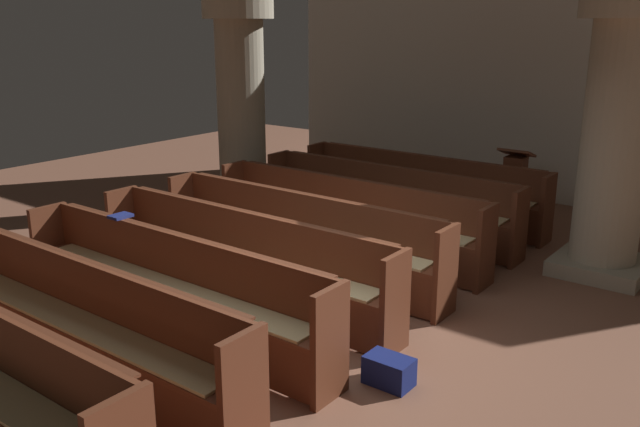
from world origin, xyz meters
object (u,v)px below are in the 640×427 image
at_px(pew_row_3, 297,234).
at_px(pew_row_6, 77,318).
at_px(pew_row_0, 420,186).
at_px(pillar_aisle_side, 617,133).
at_px(pew_row_5, 168,283).
at_px(pew_row_4, 239,256).
at_px(pew_row_1, 385,200).
at_px(pew_row_2, 345,215).
at_px(lectern, 514,189).
at_px(kneeler_box_navy, 389,371).
at_px(pillar_far_side, 241,100).
at_px(hymn_book, 121,216).

xyz_separation_m(pew_row_3, pew_row_6, (0.00, -2.89, 0.00)).
relative_size(pew_row_0, pillar_aisle_side, 1.21).
relative_size(pew_row_3, pew_row_5, 1.00).
bearing_deg(pew_row_4, pew_row_6, -90.00).
relative_size(pew_row_1, pew_row_6, 1.00).
height_order(pew_row_2, pew_row_4, same).
relative_size(pew_row_0, pew_row_1, 1.00).
bearing_deg(lectern, pew_row_3, -106.05).
relative_size(pew_row_4, kneeler_box_navy, 9.96).
distance_m(pew_row_1, pew_row_3, 1.92).
relative_size(pillar_aisle_side, kneeler_box_navy, 8.22).
relative_size(pew_row_0, kneeler_box_navy, 9.96).
distance_m(pew_row_4, pew_row_6, 1.92).
xyz_separation_m(pew_row_6, kneeler_box_navy, (2.15, 1.43, -0.39)).
relative_size(pew_row_1, pew_row_4, 1.00).
height_order(pew_row_0, pillar_aisle_side, pillar_aisle_side).
bearing_deg(pew_row_5, pew_row_1, 90.00).
bearing_deg(pew_row_5, pew_row_0, 90.00).
xyz_separation_m(pew_row_5, pillar_far_side, (-2.76, 3.92, 1.16)).
xyz_separation_m(pew_row_1, pew_row_5, (0.00, -3.85, 0.00)).
distance_m(pillar_aisle_side, kneeler_box_navy, 4.06).
distance_m(pew_row_0, pew_row_3, 2.89).
distance_m(pew_row_5, pew_row_6, 0.96).
relative_size(pew_row_4, pillar_far_side, 1.21).
bearing_deg(pew_row_1, pew_row_5, -90.00).
distance_m(pew_row_6, pillar_far_side, 5.73).
height_order(pew_row_0, pew_row_3, same).
bearing_deg(pillar_aisle_side, pew_row_3, -141.39).
height_order(pew_row_5, kneeler_box_navy, pew_row_5).
height_order(pew_row_2, pew_row_5, same).
bearing_deg(pew_row_5, hymn_book, 168.00).
bearing_deg(pew_row_4, pew_row_2, 90.00).
bearing_deg(lectern, pillar_far_side, -155.07).
xyz_separation_m(pew_row_3, kneeler_box_navy, (2.15, -1.46, -0.39)).
height_order(pew_row_2, kneeler_box_navy, pew_row_2).
xyz_separation_m(hymn_book, kneeler_box_navy, (3.06, 0.28, -0.85)).
bearing_deg(pew_row_0, pew_row_2, -90.00).
distance_m(pew_row_1, pillar_far_side, 2.99).
bearing_deg(lectern, kneeler_box_navy, -78.53).
bearing_deg(pew_row_3, pew_row_0, 90.00).
bearing_deg(pew_row_6, kneeler_box_navy, 33.59).
relative_size(pew_row_4, hymn_book, 17.95).
xyz_separation_m(pillar_far_side, hymn_book, (1.85, -3.73, -0.71)).
xyz_separation_m(pew_row_0, pillar_aisle_side, (2.81, -0.64, 1.16)).
bearing_deg(kneeler_box_navy, pillar_far_side, 144.86).
bearing_deg(kneeler_box_navy, pew_row_1, 122.50).
height_order(pew_row_2, pew_row_6, same).
height_order(pillar_far_side, hymn_book, pillar_far_side).
bearing_deg(pew_row_4, pew_row_0, 90.00).
distance_m(pew_row_4, pillar_far_side, 4.21).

